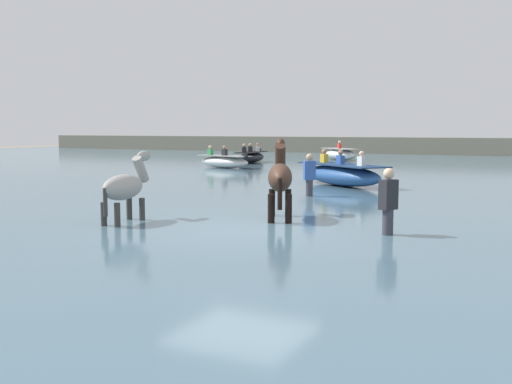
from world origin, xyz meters
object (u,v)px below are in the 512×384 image
at_px(boat_far_inshore, 342,175).
at_px(boat_distant_east, 340,154).
at_px(boat_near_port, 251,157).
at_px(boat_mid_channel, 224,161).
at_px(horse_lead_grey, 125,189).
at_px(horse_trailing_dark_bay, 280,180).
at_px(person_wading_close, 388,210).
at_px(person_onlooker_left, 309,180).

bearing_deg(boat_far_inshore, boat_distant_east, 109.09).
bearing_deg(boat_near_port, boat_mid_channel, -79.02).
distance_m(horse_lead_grey, boat_mid_channel, 17.63).
relative_size(horse_lead_grey, horse_trailing_dark_bay, 0.88).
bearing_deg(person_wading_close, boat_far_inshore, 113.73).
bearing_deg(horse_trailing_dark_bay, boat_near_port, 118.85).
height_order(boat_distant_east, person_onlooker_left, person_onlooker_left).
bearing_deg(horse_lead_grey, boat_distant_east, 99.41).
bearing_deg(person_wading_close, boat_distant_east, 110.76).
relative_size(horse_trailing_dark_bay, boat_near_port, 0.61).
bearing_deg(person_wading_close, horse_lead_grey, -169.46).
bearing_deg(person_onlooker_left, boat_far_inshore, 93.80).
bearing_deg(horse_lead_grey, boat_mid_channel, 113.20).
height_order(boat_distant_east, person_wading_close, person_wading_close).
height_order(horse_lead_grey, boat_distant_east, horse_lead_grey).
relative_size(horse_lead_grey, boat_far_inshore, 0.47).
bearing_deg(horse_lead_grey, boat_far_inshore, 82.42).
bearing_deg(person_wading_close, boat_mid_channel, 128.54).
distance_m(horse_lead_grey, boat_far_inshore, 9.90).
distance_m(boat_far_inshore, boat_distant_east, 17.20).
distance_m(boat_mid_channel, boat_far_inshore, 10.44).
xyz_separation_m(horse_trailing_dark_bay, boat_mid_channel, (-9.56, 14.31, -0.52)).
height_order(boat_mid_channel, boat_far_inshore, boat_far_inshore).
height_order(boat_far_inshore, boat_near_port, boat_far_inshore).
height_order(horse_lead_grey, person_wading_close, horse_lead_grey).
height_order(horse_trailing_dark_bay, boat_near_port, horse_trailing_dark_bay).
bearing_deg(boat_near_port, horse_lead_grey, -69.41).
bearing_deg(horse_trailing_dark_bay, person_onlooker_left, 103.87).
height_order(person_wading_close, person_onlooker_left, same).
height_order(horse_trailing_dark_bay, person_wading_close, horse_trailing_dark_bay).
xyz_separation_m(horse_lead_grey, boat_near_port, (-7.86, 20.92, -0.36)).
height_order(boat_near_port, person_onlooker_left, person_onlooker_left).
distance_m(horse_trailing_dark_bay, boat_near_port, 21.73).
bearing_deg(horse_trailing_dark_bay, horse_lead_grey, -144.15).
bearing_deg(boat_distant_east, horse_trailing_dark_bay, -73.97).
distance_m(horse_lead_grey, boat_near_port, 22.35).
xyz_separation_m(boat_mid_channel, person_onlooker_left, (8.48, -9.92, 0.14)).
bearing_deg(boat_near_port, person_onlooker_left, -57.31).
height_order(boat_mid_channel, boat_distant_east, boat_distant_east).
bearing_deg(person_onlooker_left, boat_near_port, 122.69).
distance_m(horse_trailing_dark_bay, boat_mid_channel, 17.22).
relative_size(boat_mid_channel, boat_far_inshore, 0.83).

